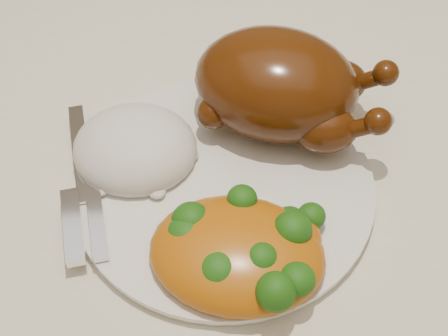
{
  "coord_description": "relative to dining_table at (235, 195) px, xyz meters",
  "views": [
    {
      "loc": [
        -0.04,
        -0.41,
        1.23
      ],
      "look_at": [
        -0.02,
        -0.07,
        0.8
      ],
      "focal_mm": 50.0,
      "sensor_mm": 36.0,
      "label": 1
    }
  ],
  "objects": [
    {
      "name": "cutlery",
      "position": [
        -0.14,
        -0.08,
        0.12
      ],
      "size": [
        0.05,
        0.18,
        0.01
      ],
      "rotation": [
        0.0,
        0.0,
        0.15
      ],
      "color": "silver",
      "rests_on": "dinner_plate"
    },
    {
      "name": "dining_table",
      "position": [
        0.0,
        0.0,
        0.0
      ],
      "size": [
        1.6,
        0.9,
        0.76
      ],
      "color": "brown",
      "rests_on": "floor"
    },
    {
      "name": "dinner_plate",
      "position": [
        -0.02,
        -0.07,
        0.11
      ],
      "size": [
        0.32,
        0.32,
        0.01
      ],
      "primitive_type": "cylinder",
      "rotation": [
        0.0,
        0.0,
        0.22
      ],
      "color": "silver",
      "rests_on": "tablecloth"
    },
    {
      "name": "rice_mound",
      "position": [
        -0.1,
        -0.03,
        0.13
      ],
      "size": [
        0.13,
        0.12,
        0.06
      ],
      "rotation": [
        0.0,
        0.0,
        -0.13
      ],
      "color": "white",
      "rests_on": "dinner_plate"
    },
    {
      "name": "tablecloth",
      "position": [
        0.0,
        0.0,
        0.07
      ],
      "size": [
        1.73,
        1.03,
        0.18
      ],
      "color": "beige",
      "rests_on": "dining_table"
    },
    {
      "name": "roast_chicken",
      "position": [
        0.04,
        0.0,
        0.16
      ],
      "size": [
        0.2,
        0.16,
        0.1
      ],
      "rotation": [
        0.0,
        0.0,
        -0.34
      ],
      "color": "#4D2208",
      "rests_on": "dinner_plate"
    },
    {
      "name": "mac_and_cheese",
      "position": [
        -0.01,
        -0.15,
        0.13
      ],
      "size": [
        0.17,
        0.14,
        0.06
      ],
      "rotation": [
        0.0,
        0.0,
        -0.23
      ],
      "color": "#B3530B",
      "rests_on": "dinner_plate"
    }
  ]
}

